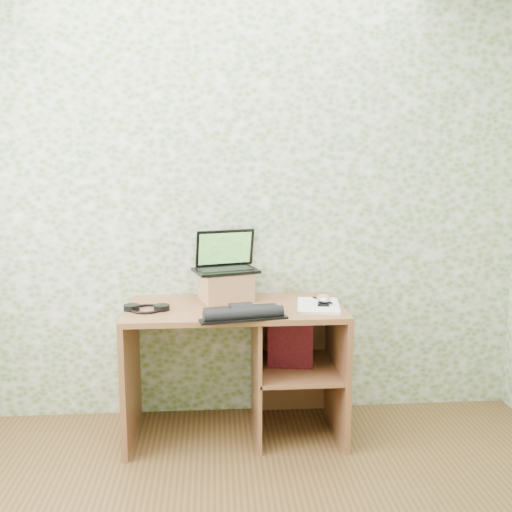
{
  "coord_description": "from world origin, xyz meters",
  "views": [
    {
      "loc": [
        -0.11,
        -1.63,
        1.56
      ],
      "look_at": [
        0.11,
        1.39,
        1.04
      ],
      "focal_mm": 40.0,
      "sensor_mm": 36.0,
      "label": 1
    }
  ],
  "objects": [
    {
      "name": "wall_back",
      "position": [
        0.0,
        1.75,
        1.3
      ],
      "size": [
        3.5,
        0.0,
        3.5
      ],
      "primitive_type": "plane",
      "rotation": [
        1.57,
        0.0,
        0.0
      ],
      "color": "silver",
      "rests_on": "ground"
    },
    {
      "name": "red_box",
      "position": [
        0.31,
        1.44,
        0.54
      ],
      "size": [
        0.26,
        0.12,
        0.3
      ],
      "primitive_type": "cube",
      "rotation": [
        0.0,
        0.0,
        -0.15
      ],
      "color": "maroon",
      "rests_on": "desk"
    },
    {
      "name": "laptop",
      "position": [
        -0.05,
        1.62,
        0.97
      ],
      "size": [
        0.4,
        0.34,
        0.23
      ],
      "rotation": [
        0.0,
        0.0,
        0.29
      ],
      "color": "black",
      "rests_on": "riser"
    },
    {
      "name": "notepad",
      "position": [
        0.46,
        1.39,
        0.76
      ],
      "size": [
        0.27,
        0.35,
        0.02
      ],
      "primitive_type": "cube",
      "rotation": [
        0.0,
        0.0,
        -0.15
      ],
      "color": "white",
      "rests_on": "desk"
    },
    {
      "name": "keyboard",
      "position": [
        0.03,
        1.22,
        0.77
      ],
      "size": [
        0.46,
        0.3,
        0.06
      ],
      "rotation": [
        0.0,
        0.0,
        0.19
      ],
      "color": "black",
      "rests_on": "desk"
    },
    {
      "name": "headphones",
      "position": [
        -0.48,
        1.39,
        0.76
      ],
      "size": [
        0.25,
        0.19,
        0.03
      ],
      "rotation": [
        0.0,
        0.0,
        -0.09
      ],
      "color": "black",
      "rests_on": "desk"
    },
    {
      "name": "desk",
      "position": [
        0.08,
        1.47,
        0.48
      ],
      "size": [
        1.2,
        0.6,
        0.75
      ],
      "color": "brown",
      "rests_on": "floor"
    },
    {
      "name": "pen",
      "position": [
        0.5,
        1.46,
        0.77
      ],
      "size": [
        0.09,
        0.15,
        0.01
      ],
      "primitive_type": "cylinder",
      "rotation": [
        1.57,
        0.0,
        0.51
      ],
      "color": "black",
      "rests_on": "notepad"
    },
    {
      "name": "mouse",
      "position": [
        0.49,
        1.39,
        0.79
      ],
      "size": [
        0.1,
        0.13,
        0.04
      ],
      "primitive_type": "ellipsoid",
      "rotation": [
        0.0,
        0.0,
        -0.21
      ],
      "color": "silver",
      "rests_on": "notepad"
    },
    {
      "name": "riser",
      "position": [
        -0.05,
        1.58,
        0.83
      ],
      "size": [
        0.33,
        0.3,
        0.17
      ],
      "primitive_type": "cube",
      "rotation": [
        0.0,
        0.0,
        0.29
      ],
      "color": "#A26F48",
      "rests_on": "desk"
    }
  ]
}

